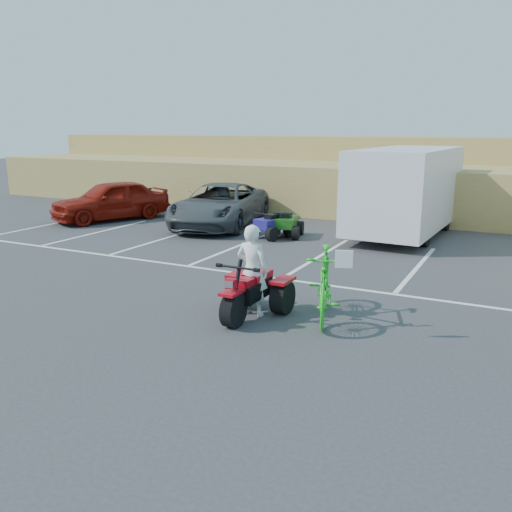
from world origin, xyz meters
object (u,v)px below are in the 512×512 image
at_px(red_trike_atv, 249,317).
at_px(grey_pickup, 220,205).
at_px(quad_atv_blue, 272,237).
at_px(quad_atv_green, 286,237).
at_px(cargo_trailer, 406,189).
at_px(rider, 252,270).
at_px(green_dirt_bike, 325,284).
at_px(red_car, 111,200).

xyz_separation_m(red_trike_atv, grey_pickup, (-5.54, 8.28, 0.77)).
distance_m(quad_atv_blue, quad_atv_green, 0.49).
bearing_deg(cargo_trailer, grey_pickup, -165.77).
distance_m(cargo_trailer, quad_atv_green, 4.31).
bearing_deg(red_trike_atv, cargo_trailer, 84.95).
height_order(rider, green_dirt_bike, rider).
xyz_separation_m(green_dirt_bike, quad_atv_blue, (-4.19, 6.54, -0.67)).
xyz_separation_m(green_dirt_bike, quad_atv_green, (-3.83, 6.88, -0.67)).
bearing_deg(green_dirt_bike, red_trike_atv, -173.17).
bearing_deg(quad_atv_green, green_dirt_bike, -73.87).
distance_m(grey_pickup, red_car, 4.53).
relative_size(red_trike_atv, grey_pickup, 0.31).
distance_m(grey_pickup, cargo_trailer, 6.61).
distance_m(red_trike_atv, green_dirt_bike, 1.58).
relative_size(grey_pickup, cargo_trailer, 0.88).
height_order(red_car, quad_atv_blue, red_car).
xyz_separation_m(grey_pickup, quad_atv_green, (3.02, -0.81, -0.77)).
bearing_deg(cargo_trailer, red_car, -166.15).
bearing_deg(quad_atv_blue, red_car, -166.08).
bearing_deg(quad_atv_green, red_car, 167.10).
bearing_deg(cargo_trailer, quad_atv_blue, -144.33).
bearing_deg(green_dirt_bike, grey_pickup, 114.00).
height_order(red_trike_atv, green_dirt_bike, green_dirt_bike).
height_order(grey_pickup, quad_atv_blue, grey_pickup).
height_order(red_trike_atv, cargo_trailer, cargo_trailer).
bearing_deg(quad_atv_green, quad_atv_blue, -150.70).
bearing_deg(grey_pickup, quad_atv_blue, -34.95).
bearing_deg(grey_pickup, quad_atv_green, -26.66).
relative_size(rider, quad_atv_blue, 1.33).
bearing_deg(quad_atv_green, red_trike_atv, -84.29).
distance_m(red_trike_atv, quad_atv_green, 7.89).
height_order(red_trike_atv, quad_atv_blue, red_trike_atv).
height_order(red_trike_atv, rider, rider).
bearing_deg(cargo_trailer, quad_atv_green, -145.49).
distance_m(green_dirt_bike, red_car, 13.22).
bearing_deg(quad_atv_blue, green_dirt_bike, -40.83).
relative_size(rider, grey_pickup, 0.32).
relative_size(red_car, quad_atv_blue, 3.39).
distance_m(rider, cargo_trailer, 9.49).
distance_m(green_dirt_bike, grey_pickup, 10.29).
xyz_separation_m(quad_atv_blue, quad_atv_green, (0.37, 0.33, 0.00)).
bearing_deg(green_dirt_bike, rider, -178.85).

